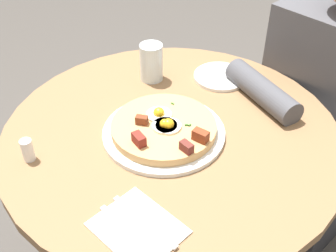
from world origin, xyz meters
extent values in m
cylinder|color=olive|center=(0.00, 0.00, 0.71)|extent=(0.87, 0.87, 0.03)
cylinder|color=#333338|center=(0.00, 0.00, 0.35)|extent=(0.10, 0.10, 0.70)
cube|color=#2D2D33|center=(0.15, 0.55, 0.23)|extent=(0.32, 0.28, 0.45)
cube|color=#4C4C51|center=(0.15, 0.55, 0.69)|extent=(0.38, 0.22, 0.48)
cylinder|color=#4C4C51|center=(0.08, 0.28, 0.76)|extent=(0.27, 0.14, 0.07)
cylinder|color=white|center=(0.00, -0.03, 0.74)|extent=(0.31, 0.31, 0.01)
cylinder|color=tan|center=(0.00, -0.03, 0.75)|extent=(0.27, 0.27, 0.02)
cylinder|color=white|center=(-0.03, -0.01, 0.77)|extent=(0.07, 0.07, 0.01)
sphere|color=yellow|center=(-0.03, -0.01, 0.77)|extent=(0.03, 0.03, 0.03)
cylinder|color=white|center=(0.01, -0.03, 0.77)|extent=(0.06, 0.06, 0.01)
sphere|color=yellow|center=(0.01, -0.03, 0.77)|extent=(0.02, 0.02, 0.02)
cylinder|color=white|center=(0.02, -0.03, 0.77)|extent=(0.06, 0.06, 0.01)
sphere|color=yellow|center=(0.02, -0.03, 0.77)|extent=(0.03, 0.03, 0.03)
cube|color=brown|center=(0.10, -0.01, 0.78)|extent=(0.04, 0.03, 0.03)
cube|color=maroon|center=(0.11, -0.06, 0.78)|extent=(0.03, 0.02, 0.02)
cube|color=brown|center=(-0.04, -0.07, 0.77)|extent=(0.03, 0.03, 0.02)
cube|color=maroon|center=(0.01, -0.12, 0.78)|extent=(0.04, 0.03, 0.03)
cube|color=#387F2D|center=(0.04, 0.01, 0.77)|extent=(0.01, 0.01, 0.00)
cube|color=#387F2D|center=(-0.02, -0.02, 0.77)|extent=(0.00, 0.01, 0.00)
cube|color=#387F2D|center=(0.00, -0.03, 0.77)|extent=(0.01, 0.01, 0.00)
cube|color=#387F2D|center=(0.05, 0.01, 0.77)|extent=(0.01, 0.01, 0.00)
cube|color=#387F2D|center=(-0.05, 0.05, 0.77)|extent=(0.01, 0.00, 0.00)
cube|color=#387F2D|center=(0.01, -0.02, 0.77)|extent=(0.01, 0.00, 0.00)
cylinder|color=white|center=(-0.08, 0.28, 0.73)|extent=(0.16, 0.16, 0.01)
cube|color=white|center=(0.18, -0.26, 0.73)|extent=(0.18, 0.15, 0.00)
cube|color=silver|center=(0.18, -0.28, 0.74)|extent=(0.18, 0.02, 0.00)
cube|color=silver|center=(0.18, -0.25, 0.74)|extent=(0.18, 0.02, 0.00)
cylinder|color=silver|center=(-0.22, 0.12, 0.79)|extent=(0.07, 0.07, 0.11)
cylinder|color=white|center=(-0.15, -0.32, 0.76)|extent=(0.03, 0.03, 0.06)
camera|label=1|loc=(0.60, -0.58, 1.42)|focal=44.98mm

